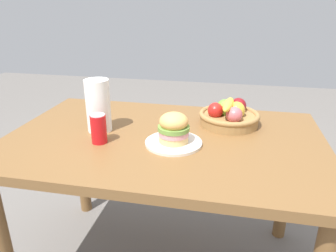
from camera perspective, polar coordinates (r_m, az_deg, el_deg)
The scene contains 6 objects.
dining_table at distance 1.46m, azimuth -0.71°, elevation -5.52°, with size 1.40×0.90×0.75m.
plate at distance 1.34m, azimuth 1.01°, elevation -3.02°, with size 0.24×0.24×0.01m, color silver.
sandwich at distance 1.31m, azimuth 1.03°, elevation -0.29°, with size 0.13×0.13×0.13m.
soda_can at distance 1.36m, azimuth -12.34°, elevation -0.48°, with size 0.07×0.07×0.13m.
fruit_basket at distance 1.56m, azimuth 10.94°, elevation 1.94°, with size 0.29×0.29×0.13m.
paper_towel_roll at distance 1.47m, azimuth -12.43°, elevation 3.58°, with size 0.11×0.11×0.24m, color white.
Camera 1 is at (0.28, -1.26, 1.32)m, focal length 33.95 mm.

